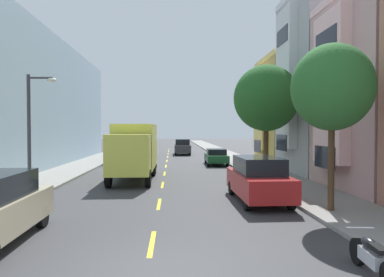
{
  "coord_description": "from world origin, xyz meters",
  "views": [
    {
      "loc": [
        0.57,
        -7.39,
        3.1
      ],
      "look_at": [
        2.52,
        27.04,
        2.23
      ],
      "focal_mm": 32.23,
      "sensor_mm": 36.0,
      "label": 1
    }
  ],
  "objects_px": {
    "street_tree_second": "(266,98)",
    "parked_sedan_forest": "(216,156)",
    "parked_motorcycle": "(372,258)",
    "street_lamp": "(33,123)",
    "moving_charcoal_sedan": "(182,147)",
    "delivery_box_truck": "(135,148)",
    "parked_suv_red": "(258,179)",
    "parked_pickup_teal": "(129,150)",
    "street_tree_nearest": "(332,88)",
    "parked_hatchback_white": "(119,155)"
  },
  "relations": [
    {
      "from": "street_tree_second",
      "to": "parked_pickup_teal",
      "type": "relative_size",
      "value": 1.32
    },
    {
      "from": "delivery_box_truck",
      "to": "parked_hatchback_white",
      "type": "xyz_separation_m",
      "value": [
        -2.54,
        10.26,
        -1.19
      ]
    },
    {
      "from": "street_lamp",
      "to": "parked_hatchback_white",
      "type": "bearing_deg",
      "value": 84.24
    },
    {
      "from": "street_tree_nearest",
      "to": "delivery_box_truck",
      "type": "distance_m",
      "value": 12.84
    },
    {
      "from": "moving_charcoal_sedan",
      "to": "parked_motorcycle",
      "type": "relative_size",
      "value": 2.34
    },
    {
      "from": "street_tree_nearest",
      "to": "street_lamp",
      "type": "distance_m",
      "value": 13.04
    },
    {
      "from": "parked_suv_red",
      "to": "moving_charcoal_sedan",
      "type": "distance_m",
      "value": 28.47
    },
    {
      "from": "parked_hatchback_white",
      "to": "parked_motorcycle",
      "type": "bearing_deg",
      "value": -70.14
    },
    {
      "from": "street_lamp",
      "to": "parked_suv_red",
      "type": "xyz_separation_m",
      "value": [
        10.19,
        -1.76,
        -2.43
      ]
    },
    {
      "from": "parked_motorcycle",
      "to": "moving_charcoal_sedan",
      "type": "bearing_deg",
      "value": 94.68
    },
    {
      "from": "delivery_box_truck",
      "to": "parked_hatchback_white",
      "type": "height_order",
      "value": "delivery_box_truck"
    },
    {
      "from": "parked_suv_red",
      "to": "parked_pickup_teal",
      "type": "distance_m",
      "value": 24.96
    },
    {
      "from": "street_tree_nearest",
      "to": "moving_charcoal_sedan",
      "type": "distance_m",
      "value": 31.23
    },
    {
      "from": "street_tree_nearest",
      "to": "parked_sedan_forest",
      "type": "bearing_deg",
      "value": 96.33
    },
    {
      "from": "street_tree_nearest",
      "to": "street_tree_second",
      "type": "relative_size",
      "value": 0.87
    },
    {
      "from": "street_lamp",
      "to": "parked_pickup_teal",
      "type": "distance_m",
      "value": 21.92
    },
    {
      "from": "parked_hatchback_white",
      "to": "parked_motorcycle",
      "type": "height_order",
      "value": "parked_hatchback_white"
    },
    {
      "from": "delivery_box_truck",
      "to": "moving_charcoal_sedan",
      "type": "distance_m",
      "value": 21.5
    },
    {
      "from": "street_tree_nearest",
      "to": "parked_suv_red",
      "type": "relative_size",
      "value": 1.27
    },
    {
      "from": "street_tree_second",
      "to": "parked_suv_red",
      "type": "height_order",
      "value": "street_tree_second"
    },
    {
      "from": "street_tree_second",
      "to": "moving_charcoal_sedan",
      "type": "relative_size",
      "value": 1.46
    },
    {
      "from": "street_tree_second",
      "to": "parked_motorcycle",
      "type": "bearing_deg",
      "value": -96.59
    },
    {
      "from": "street_tree_nearest",
      "to": "street_tree_second",
      "type": "distance_m",
      "value": 8.88
    },
    {
      "from": "street_lamp",
      "to": "moving_charcoal_sedan",
      "type": "relative_size",
      "value": 1.15
    },
    {
      "from": "street_tree_nearest",
      "to": "parked_suv_red",
      "type": "height_order",
      "value": "street_tree_nearest"
    },
    {
      "from": "street_lamp",
      "to": "moving_charcoal_sedan",
      "type": "distance_m",
      "value": 27.8
    },
    {
      "from": "street_tree_nearest",
      "to": "street_tree_second",
      "type": "xyz_separation_m",
      "value": [
        -0.0,
        8.87,
        0.42
      ]
    },
    {
      "from": "street_tree_second",
      "to": "parked_hatchback_white",
      "type": "bearing_deg",
      "value": 134.6
    },
    {
      "from": "parked_sedan_forest",
      "to": "street_lamp",
      "type": "bearing_deg",
      "value": -126.86
    },
    {
      "from": "parked_pickup_teal",
      "to": "delivery_box_truck",
      "type": "bearing_deg",
      "value": -81.48
    },
    {
      "from": "parked_hatchback_white",
      "to": "parked_sedan_forest",
      "type": "bearing_deg",
      "value": -12.18
    },
    {
      "from": "parked_pickup_teal",
      "to": "parked_motorcycle",
      "type": "bearing_deg",
      "value": -73.92
    },
    {
      "from": "parked_suv_red",
      "to": "parked_pickup_teal",
      "type": "relative_size",
      "value": 0.91
    },
    {
      "from": "parked_pickup_teal",
      "to": "moving_charcoal_sedan",
      "type": "bearing_deg",
      "value": 39.03
    },
    {
      "from": "parked_pickup_teal",
      "to": "parked_suv_red",
      "type": "bearing_deg",
      "value": -70.06
    },
    {
      "from": "street_tree_nearest",
      "to": "parked_motorcycle",
      "type": "height_order",
      "value": "street_tree_nearest"
    },
    {
      "from": "street_tree_second",
      "to": "moving_charcoal_sedan",
      "type": "bearing_deg",
      "value": 101.91
    },
    {
      "from": "street_lamp",
      "to": "delivery_box_truck",
      "type": "relative_size",
      "value": 0.71
    },
    {
      "from": "moving_charcoal_sedan",
      "to": "delivery_box_truck",
      "type": "bearing_deg",
      "value": -99.65
    },
    {
      "from": "street_tree_nearest",
      "to": "parked_pickup_teal",
      "type": "relative_size",
      "value": 1.15
    },
    {
      "from": "parked_hatchback_white",
      "to": "parked_pickup_teal",
      "type": "height_order",
      "value": "parked_pickup_teal"
    },
    {
      "from": "street_tree_second",
      "to": "parked_sedan_forest",
      "type": "bearing_deg",
      "value": 102.42
    },
    {
      "from": "parked_sedan_forest",
      "to": "parked_motorcycle",
      "type": "bearing_deg",
      "value": -89.18
    },
    {
      "from": "parked_pickup_teal",
      "to": "moving_charcoal_sedan",
      "type": "height_order",
      "value": "moving_charcoal_sedan"
    },
    {
      "from": "delivery_box_truck",
      "to": "parked_sedan_forest",
      "type": "distance_m",
      "value": 10.49
    },
    {
      "from": "street_tree_second",
      "to": "moving_charcoal_sedan",
      "type": "xyz_separation_m",
      "value": [
        -4.6,
        21.81,
        -4.08
      ]
    },
    {
      "from": "parked_suv_red",
      "to": "parked_sedan_forest",
      "type": "bearing_deg",
      "value": 89.46
    },
    {
      "from": "parked_suv_red",
      "to": "parked_sedan_forest",
      "type": "relative_size",
      "value": 1.06
    },
    {
      "from": "street_tree_second",
      "to": "street_lamp",
      "type": "relative_size",
      "value": 1.27
    },
    {
      "from": "parked_motorcycle",
      "to": "street_lamp",
      "type": "bearing_deg",
      "value": 138.38
    }
  ]
}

